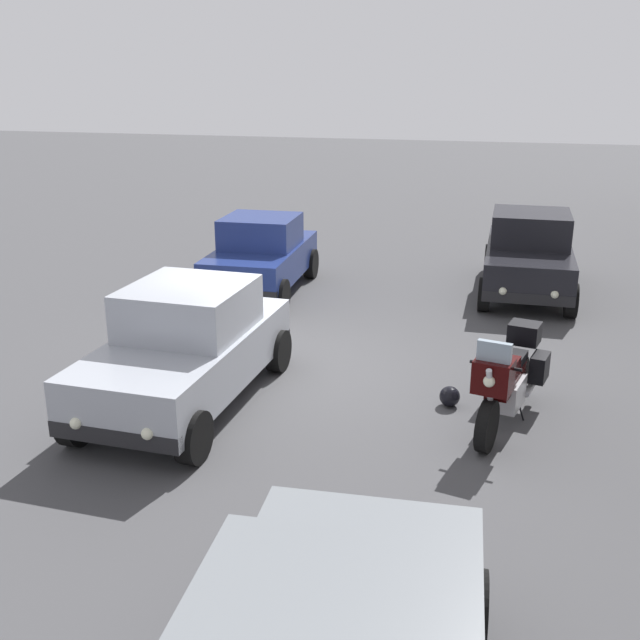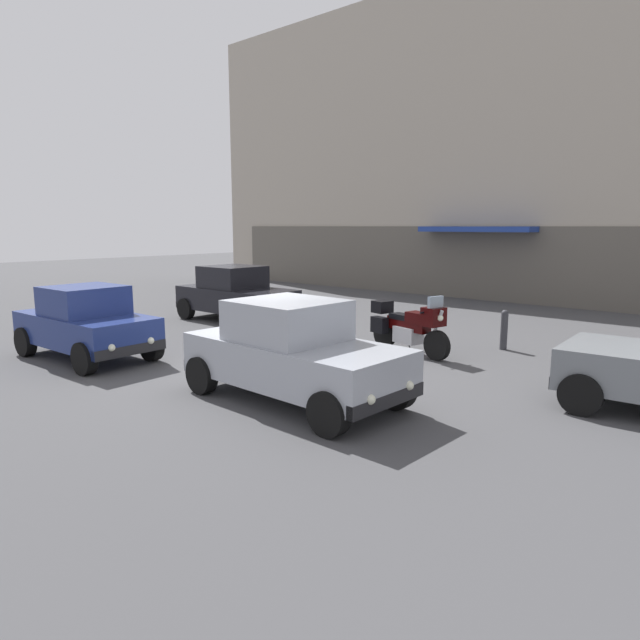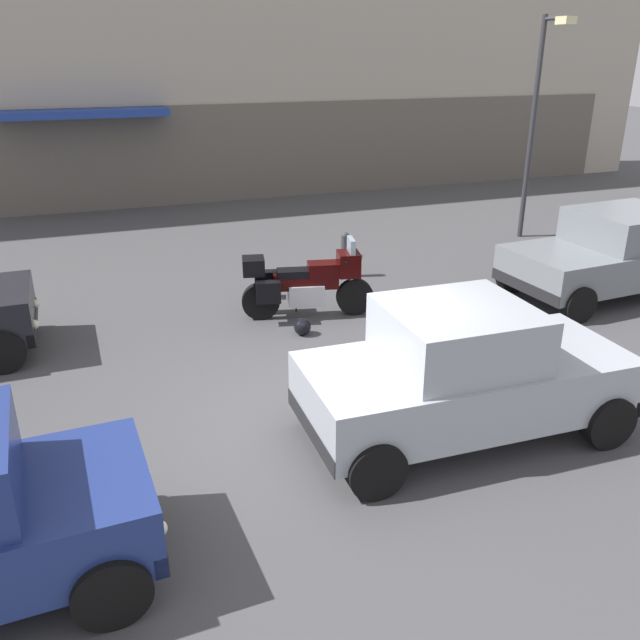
# 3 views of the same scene
# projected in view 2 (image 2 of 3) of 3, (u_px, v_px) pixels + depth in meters

# --- Properties ---
(ground_plane) EXTENTS (80.00, 80.00, 0.00)m
(ground_plane) POSITION_uv_depth(u_px,v_px,m) (271.00, 376.00, 10.60)
(ground_plane) COLOR #424244
(building_facade_rear) EXTENTS (33.49, 3.40, 12.17)m
(building_facade_rear) POSITION_uv_depth(u_px,v_px,m) (555.00, 136.00, 20.14)
(building_facade_rear) COLOR #A89E8E
(building_facade_rear) RESTS_ON ground
(motorcycle) EXTENTS (2.24, 1.00, 1.36)m
(motorcycle) POSITION_uv_depth(u_px,v_px,m) (408.00, 326.00, 12.40)
(motorcycle) COLOR black
(motorcycle) RESTS_ON ground
(helmet) EXTENTS (0.28, 0.28, 0.28)m
(helmet) POSITION_uv_depth(u_px,v_px,m) (378.00, 350.00, 12.14)
(helmet) COLOR black
(helmet) RESTS_ON ground
(car_hatchback_near) EXTENTS (3.91, 1.88, 1.64)m
(car_hatchback_near) POSITION_uv_depth(u_px,v_px,m) (293.00, 352.00, 8.96)
(car_hatchback_near) COLOR #9EA3AD
(car_hatchback_near) RESTS_ON ground
(car_compact_side) EXTENTS (3.53, 1.83, 1.56)m
(car_compact_side) POSITION_uv_depth(u_px,v_px,m) (86.00, 323.00, 11.87)
(car_compact_side) COLOR navy
(car_compact_side) RESTS_ON ground
(car_wagon_end) EXTENTS (3.89, 1.82, 1.64)m
(car_wagon_end) POSITION_uv_depth(u_px,v_px,m) (236.00, 294.00, 16.62)
(car_wagon_end) COLOR black
(car_wagon_end) RESTS_ON ground
(bollard_curbside) EXTENTS (0.16, 0.16, 0.92)m
(bollard_curbside) POSITION_uv_depth(u_px,v_px,m) (504.00, 329.00, 12.78)
(bollard_curbside) COLOR #333338
(bollard_curbside) RESTS_ON ground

